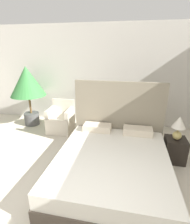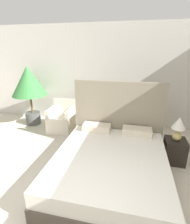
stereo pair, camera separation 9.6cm
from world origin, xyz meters
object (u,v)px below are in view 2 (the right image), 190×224
at_px(bed, 111,163).
at_px(table_lamp, 179,126).
at_px(armchair_near_window_left, 62,121).
at_px(nightstand, 174,151).
at_px(armchair_near_window_right, 93,124).
at_px(potted_palm, 29,84).

height_order(bed, table_lamp, bed).
distance_m(armchair_near_window_left, table_lamp, 3.03).
distance_m(nightstand, table_lamp, 0.56).
height_order(bed, nightstand, bed).
xyz_separation_m(bed, armchair_near_window_right, (-0.72, 1.70, -0.03)).
relative_size(potted_palm, table_lamp, 3.64).
xyz_separation_m(armchair_near_window_left, potted_palm, (-1.05, 0.22, 0.96)).
distance_m(armchair_near_window_right, potted_palm, 2.22).
bearing_deg(armchair_near_window_right, bed, -62.55).
bearing_deg(armchair_near_window_left, bed, -48.12).
distance_m(bed, nightstand, 1.44).
xyz_separation_m(bed, table_lamp, (1.19, 0.78, 0.49)).
distance_m(bed, armchair_near_window_left, 2.37).
bearing_deg(bed, table_lamp, 33.41).
relative_size(armchair_near_window_right, potted_palm, 0.48).
height_order(armchair_near_window_left, armchair_near_window_right, same).
xyz_separation_m(potted_palm, nightstand, (3.90, -1.13, -1.00)).
relative_size(armchair_near_window_left, table_lamp, 1.75).
height_order(potted_palm, table_lamp, potted_palm).
xyz_separation_m(armchair_near_window_left, armchair_near_window_right, (0.94, -0.00, 0.00)).
bearing_deg(bed, armchair_near_window_left, 134.25).
xyz_separation_m(armchair_near_window_left, nightstand, (2.85, -0.91, -0.04)).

